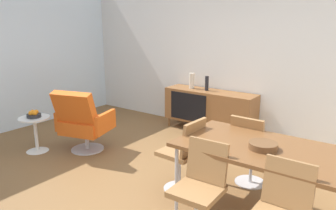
{
  "coord_description": "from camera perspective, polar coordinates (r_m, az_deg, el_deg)",
  "views": [
    {
      "loc": [
        2.28,
        -2.45,
        1.87
      ],
      "look_at": [
        0.21,
        0.38,
        0.95
      ],
      "focal_mm": 34.57,
      "sensor_mm": 36.0,
      "label": 1
    }
  ],
  "objects": [
    {
      "name": "side_table_round",
      "position": [
        5.11,
        -22.32,
        -4.15
      ],
      "size": [
        0.44,
        0.44,
        0.52
      ],
      "color": "white",
      "rests_on": "ground_plane"
    },
    {
      "name": "fruit_bowl",
      "position": [
        5.05,
        -22.58,
        -1.54
      ],
      "size": [
        0.2,
        0.2,
        0.11
      ],
      "color": "#262628",
      "rests_on": "side_table_round"
    },
    {
      "name": "dining_chair_near_window",
      "position": [
        3.6,
        2.84,
        -8.28
      ],
      "size": [
        0.44,
        0.42,
        0.86
      ],
      "color": "#9E7042",
      "rests_on": "ground_plane"
    },
    {
      "name": "dining_chair_front_left",
      "position": [
        2.92,
        5.7,
        -14.09
      ],
      "size": [
        0.41,
        0.44,
        0.86
      ],
      "color": "#9E7042",
      "rests_on": "ground_plane"
    },
    {
      "name": "dining_chair_back_left",
      "position": [
        3.84,
        14.32,
        -7.25
      ],
      "size": [
        0.41,
        0.43,
        0.86
      ],
      "color": "#9E7042",
      "rests_on": "ground_plane"
    },
    {
      "name": "ground_plane",
      "position": [
        3.83,
        -6.08,
        -14.68
      ],
      "size": [
        8.32,
        8.32,
        0.0
      ],
      "primitive_type": "plane",
      "color": "brown"
    },
    {
      "name": "wooden_bowl_on_table",
      "position": [
        3.08,
        16.43,
        -6.9
      ],
      "size": [
        0.26,
        0.26,
        0.06
      ],
      "primitive_type": "cylinder",
      "color": "brown",
      "rests_on": "dining_table"
    },
    {
      "name": "lounge_chair_red",
      "position": [
        4.84,
        -14.77,
        -2.74
      ],
      "size": [
        0.83,
        0.8,
        0.95
      ],
      "color": "#D85919",
      "rests_on": "ground_plane"
    },
    {
      "name": "dining_table",
      "position": [
        3.16,
        16.64,
        -7.81
      ],
      "size": [
        1.6,
        0.9,
        0.74
      ],
      "color": "brown",
      "rests_on": "ground_plane"
    },
    {
      "name": "wall_back",
      "position": [
        5.56,
        12.02,
        9.44
      ],
      "size": [
        6.8,
        0.12,
        2.8
      ],
      "primitive_type": "cube",
      "color": "silver",
      "rests_on": "ground_plane"
    },
    {
      "name": "vase_cobalt",
      "position": [
        5.69,
        4.22,
        4.28
      ],
      "size": [
        0.09,
        0.09,
        0.27
      ],
      "color": "beige",
      "rests_on": "sideboard"
    },
    {
      "name": "vase_sculptural_dark",
      "position": [
        5.54,
        6.86,
        3.82
      ],
      "size": [
        0.06,
        0.06,
        0.25
      ],
      "color": "black",
      "rests_on": "sideboard"
    },
    {
      "name": "sideboard",
      "position": [
        5.59,
        7.34,
        -0.34
      ],
      "size": [
        1.6,
        0.45,
        0.72
      ],
      "color": "brown",
      "rests_on": "ground_plane"
    }
  ]
}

